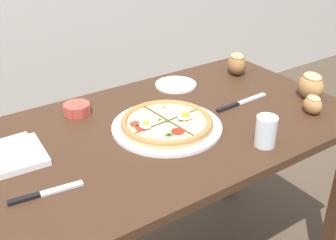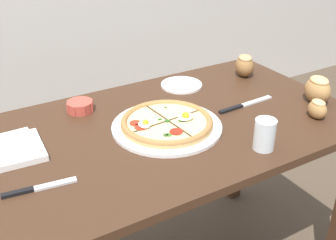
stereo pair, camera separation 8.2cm
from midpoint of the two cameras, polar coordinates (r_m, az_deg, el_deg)
The scene contains 11 objects.
dining_table at distance 1.50m, azimuth -2.16°, elevation -4.63°, with size 1.36×0.77×0.78m.
pizza at distance 1.42m, azimuth -1.66°, elevation -0.46°, with size 0.37×0.37×0.06m.
ramekin_bowl at distance 1.55m, azimuth -13.73°, elevation 1.49°, with size 0.10×0.10×0.04m.
napkin_folded at distance 1.35m, azimuth -22.75°, elevation -4.57°, with size 0.23×0.20×0.04m.
bread_piece_near at distance 1.86m, azimuth 8.06°, elevation 7.60°, with size 0.12×0.13×0.09m.
bread_piece_mid at distance 1.58m, azimuth 17.64°, elevation 2.03°, with size 0.07×0.09×0.07m.
bread_piece_far at distance 1.69m, azimuth 17.51°, elevation 4.50°, with size 0.12×0.14×0.10m.
knife_main at distance 1.61m, azimuth 8.47°, elevation 2.35°, with size 0.25×0.03×0.01m.
knife_spare at distance 1.18m, azimuth -18.24°, elevation -9.42°, with size 0.20×0.04×0.01m.
water_glass at distance 1.33m, azimuth 11.39°, elevation -1.75°, with size 0.07×0.07×0.10m.
side_saucer at distance 1.74m, azimuth -0.28°, elevation 4.79°, with size 0.17×0.17×0.01m.
Camera 1 is at (-0.70, -1.05, 1.48)m, focal length 45.00 mm.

